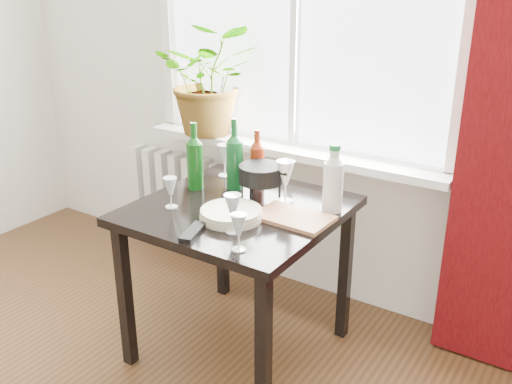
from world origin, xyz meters
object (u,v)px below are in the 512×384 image
Objects in this scene: radiator at (185,198)px; bottle_amber at (257,158)px; potted_plant at (210,79)px; fondue_pot at (261,182)px; wineglass_front_right at (233,213)px; tv_remote at (193,232)px; plate_stack at (231,214)px; wine_bottle_right at (235,154)px; wineglass_back_left at (225,160)px; table at (238,225)px; wine_bottle_left at (195,156)px; wineglass_far_right at (239,232)px; cleaning_bottle at (333,178)px; wineglass_back_center at (285,181)px; cutting_board at (293,217)px; wineglass_front_left at (171,192)px.

bottle_amber reaches higher than radiator.
potted_plant reaches higher than fondue_pot.
wineglass_front_right is 0.71× the size of fondue_pot.
potted_plant is at bearing 106.59° from tv_remote.
plate_stack is (0.90, -0.75, 0.38)m from radiator.
potted_plant is 2.13× the size of bottle_amber.
wineglass_back_left is at bearing 141.68° from wine_bottle_right.
tv_remote reaches higher than table.
wine_bottle_left is 0.34m from fondue_pot.
fondue_pot is at bearing -36.01° from potted_plant.
wine_bottle_left is at bearing 142.29° from wineglass_far_right.
wine_bottle_left reaches higher than table.
tv_remote is at bearing -140.75° from wineglass_front_right.
cleaning_bottle is at bearing 38.67° from tv_remote.
radiator is at bearing 154.69° from wineglass_back_center.
tv_remote is (-0.23, 0.02, -0.06)m from wineglass_far_right.
wineglass_front_right is 0.28m from cutting_board.
table is 0.29m from cutting_board.
radiator is 5.68× the size of wineglass_front_left.
wineglass_back_left is (-0.41, 0.51, 0.00)m from wineglass_front_right.
wineglass_back_center is 0.44m from wineglass_back_left.
bottle_amber is 0.52m from wineglass_front_right.
wine_bottle_left is at bearing -60.38° from potted_plant.
potted_plant is at bearing 137.29° from wine_bottle_right.
bottle_amber is 0.43m from cleaning_bottle.
wineglass_back_center reaches higher than wineglass_back_left.
wineglass_back_left is (0.57, -0.34, 0.44)m from radiator.
wine_bottle_right reaches higher than cleaning_bottle.
wineglass_front_right is at bearing -41.04° from radiator.
tv_remote is at bearing -99.72° from fondue_pot.
cleaning_bottle is 2.13× the size of wineglass_front_left.
cutting_board is at bearing 2.46° from table.
wineglass_front_left is at bearing -105.63° from wine_bottle_right.
plate_stack reaches higher than radiator.
table is 2.83× the size of cleaning_bottle.
wineglass_front_right is at bearing -48.48° from potted_plant.
wineglass_front_right is 0.39m from wineglass_back_center.
wineglass_far_right is 0.50m from wineglass_front_left.
plate_stack is at bearing -148.14° from cutting_board.
wine_bottle_left is (-0.30, 0.07, 0.25)m from table.
wine_bottle_left is at bearing 103.76° from wineglass_front_left.
cutting_board is (0.86, -0.58, -0.40)m from potted_plant.
wineglass_far_right is 0.53m from fondue_pot.
cleaning_bottle reaches higher than table.
wine_bottle_left is 0.19m from wine_bottle_right.
wine_bottle_right is 2.00× the size of tv_remote.
wineglass_far_right reaches higher than plate_stack.
bottle_amber reaches higher than wineglass_front_right.
wineglass_back_left is 0.53× the size of cutting_board.
wine_bottle_left is 0.59m from cutting_board.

